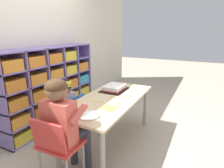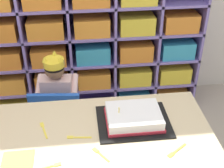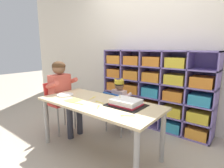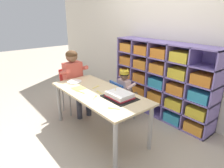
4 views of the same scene
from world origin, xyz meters
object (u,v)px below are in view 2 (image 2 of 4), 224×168
birthday_cake_on_tray (134,118)px  fork_by_napkin (176,151)px  activity_table (77,148)px  classroom_chair_blue (58,115)px  fork_beside_plate_stack (78,137)px  fork_near_child_seat (48,167)px  fork_at_table_front_edge (100,154)px  child_with_crown (58,91)px  fork_scattered_mid_table (44,129)px

birthday_cake_on_tray → fork_by_napkin: birthday_cake_on_tray is taller
activity_table → birthday_cake_on_tray: size_ratio=3.66×
classroom_chair_blue → activity_table: bearing=109.7°
fork_beside_plate_stack → fork_near_child_seat: bearing=-121.4°
fork_at_table_front_edge → fork_near_child_seat: bearing=-112.9°
child_with_crown → fork_near_child_seat: (-0.02, -0.82, 0.12)m
birthday_cake_on_tray → fork_at_table_front_edge: 0.31m
fork_scattered_mid_table → fork_at_table_front_edge: size_ratio=1.27×
classroom_chair_blue → fork_near_child_seat: bearing=95.3°
fork_by_napkin → fork_near_child_seat: size_ratio=0.84×
fork_at_table_front_edge → fork_by_napkin: bearing=51.0°
child_with_crown → fork_beside_plate_stack: child_with_crown is taller
activity_table → classroom_chair_blue: bearing=104.0°
classroom_chair_blue → child_with_crown: (0.01, 0.10, 0.14)m
child_with_crown → fork_at_table_front_edge: bearing=113.1°
activity_table → birthday_cake_on_tray: (0.33, 0.09, 0.11)m
classroom_chair_blue → fork_by_napkin: 0.97m
classroom_chair_blue → child_with_crown: 0.17m
activity_table → fork_scattered_mid_table: bearing=155.3°
child_with_crown → fork_by_napkin: child_with_crown is taller
fork_at_table_front_edge → child_with_crown: bearing=162.1°
birthday_cake_on_tray → fork_at_table_front_edge: bearing=-133.2°
fork_beside_plate_stack → fork_scattered_mid_table: bearing=160.8°
fork_scattered_mid_table → fork_near_child_seat: same height
fork_near_child_seat → fork_at_table_front_edge: bearing=179.8°
fork_beside_plate_stack → fork_scattered_mid_table: same height
activity_table → fork_at_table_front_edge: fork_at_table_front_edge is taller
birthday_cake_on_tray → fork_by_napkin: (0.18, -0.25, -0.03)m
birthday_cake_on_tray → fork_by_napkin: 0.31m
child_with_crown → fork_by_napkin: 1.01m
fork_by_napkin → fork_at_table_front_edge: (-0.39, 0.03, 0.00)m
birthday_cake_on_tray → fork_scattered_mid_table: birthday_cake_on_tray is taller
fork_beside_plate_stack → fork_at_table_front_edge: 0.17m
fork_near_child_seat → birthday_cake_on_tray: bearing=-161.4°
child_with_crown → fork_by_napkin: bearing=134.1°
classroom_chair_blue → fork_near_child_seat: (-0.01, -0.71, 0.26)m
fork_beside_plate_stack → fork_near_child_seat: 0.24m
activity_table → fork_by_napkin: (0.50, -0.16, 0.08)m
fork_at_table_front_edge → classroom_chair_blue: bearing=165.4°
fork_by_napkin → fork_at_table_front_edge: 0.39m
child_with_crown → fork_at_table_front_edge: 0.81m
classroom_chair_blue → fork_by_napkin: size_ratio=5.27×
fork_near_child_seat → child_with_crown: bearing=-103.6°
classroom_chair_blue → child_with_crown: size_ratio=0.76×
birthday_cake_on_tray → fork_at_table_front_edge: birthday_cake_on_tray is taller
child_with_crown → fork_scattered_mid_table: size_ratio=6.05×
child_with_crown → birthday_cake_on_tray: (0.45, -0.54, 0.15)m
fork_beside_plate_stack → fork_by_napkin: 0.52m
fork_scattered_mid_table → fork_near_child_seat: (0.04, -0.27, -0.00)m
fork_near_child_seat → fork_beside_plate_stack: bearing=-140.0°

